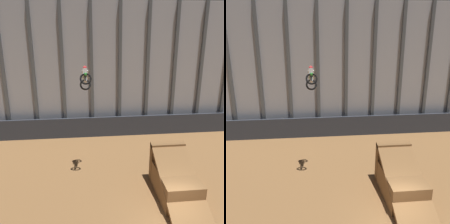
# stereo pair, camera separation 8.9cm
# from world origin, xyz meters

# --- Properties ---
(arena_back_wall) EXTENTS (32.00, 0.40, 11.95)m
(arena_back_wall) POSITION_xyz_m (0.00, 12.82, 5.98)
(arena_back_wall) COLOR #A3A8B2
(arena_back_wall) RESTS_ON ground_plane
(lower_barrier) EXTENTS (31.36, 0.20, 1.89)m
(lower_barrier) POSITION_xyz_m (0.00, 11.96, 0.94)
(lower_barrier) COLOR #2D333D
(lower_barrier) RESTS_ON ground_plane
(dirt_ramp) EXTENTS (2.21, 5.60, 2.82)m
(dirt_ramp) POSITION_xyz_m (0.74, 2.72, 0.95)
(dirt_ramp) COLOR brown
(dirt_ramp) RESTS_ON ground_plane
(rider_bike_solo) EXTENTS (0.77, 1.69, 1.67)m
(rider_bike_solo) POSITION_xyz_m (-4.43, 5.84, 6.68)
(rider_bike_solo) COLOR black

